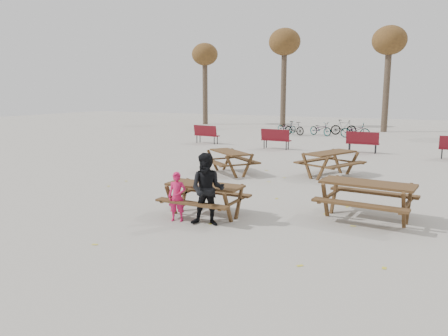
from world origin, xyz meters
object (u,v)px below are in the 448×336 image
at_px(main_picnic_table, 205,192).
at_px(picnic_table_far, 330,164).
at_px(food_tray, 202,184).
at_px(soda_bottle, 204,183).
at_px(child, 177,197).
at_px(picnic_table_north, 230,163).
at_px(adult, 208,190).
at_px(picnic_table_east, 367,201).

distance_m(main_picnic_table, picnic_table_far, 6.36).
bearing_deg(food_tray, soda_bottle, -39.83).
height_order(food_tray, soda_bottle, soda_bottle).
relative_size(child, picnic_table_north, 0.60).
xyz_separation_m(adult, picnic_table_far, (1.08, 6.76, -0.38)).
bearing_deg(soda_bottle, child, -138.96).
distance_m(child, picnic_table_east, 4.32).
relative_size(main_picnic_table, adult, 1.12).
relative_size(main_picnic_table, soda_bottle, 10.59).
bearing_deg(food_tray, picnic_table_far, 76.90).
bearing_deg(child, soda_bottle, 23.37).
relative_size(child, adult, 0.70).
bearing_deg(picnic_table_north, food_tray, -32.61).
bearing_deg(child, food_tray, 34.16).
relative_size(main_picnic_table, picnic_table_north, 0.96).
xyz_separation_m(main_picnic_table, soda_bottle, (0.10, -0.20, 0.26)).
distance_m(child, picnic_table_far, 7.05).
height_order(main_picnic_table, picnic_table_far, picnic_table_far).
xyz_separation_m(child, adult, (0.77, 0.04, 0.24)).
bearing_deg(main_picnic_table, adult, -55.62).
distance_m(child, picnic_table_north, 5.87).
xyz_separation_m(child, picnic_table_far, (1.85, 6.80, -0.14)).
distance_m(adult, picnic_table_north, 6.08).
height_order(food_tray, picnic_table_far, picnic_table_far).
xyz_separation_m(picnic_table_north, picnic_table_far, (3.31, 1.12, 0.02)).
bearing_deg(adult, food_tray, 113.76).
distance_m(adult, picnic_table_far, 6.86).
xyz_separation_m(picnic_table_east, picnic_table_far, (-1.97, 4.79, -0.01)).
height_order(adult, picnic_table_far, adult).
relative_size(soda_bottle, picnic_table_far, 0.09).
relative_size(child, picnic_table_far, 0.57).
relative_size(soda_bottle, picnic_table_east, 0.08).
distance_m(main_picnic_table, picnic_table_east, 3.73).
bearing_deg(picnic_table_north, adult, -30.60).
distance_m(adult, picnic_table_east, 3.66).
distance_m(main_picnic_table, soda_bottle, 0.34).
xyz_separation_m(food_tray, picnic_table_north, (-1.84, 5.19, -0.39)).
xyz_separation_m(food_tray, child, (-0.38, -0.49, -0.23)).
xyz_separation_m(soda_bottle, child, (-0.47, -0.41, -0.28)).
relative_size(soda_bottle, adult, 0.11).
bearing_deg(main_picnic_table, child, -121.62).
height_order(food_tray, child, child).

